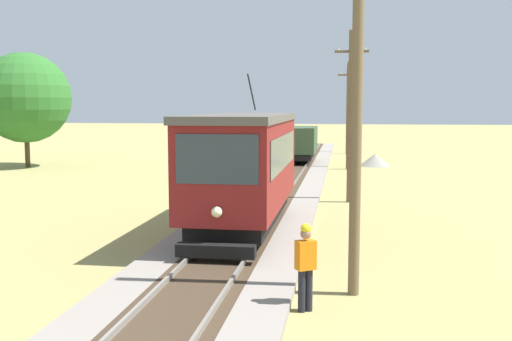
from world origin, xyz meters
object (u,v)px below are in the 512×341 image
utility_pole_mid (351,115)px  gravel_pile (375,160)px  red_tram (244,166)px  utility_pole_far (349,115)px  track_worker (306,263)px  tree_left_near (25,98)px  freight_car (298,143)px  utility_pole_distant (348,108)px  utility_pole_near_tram (357,100)px

utility_pole_mid → gravel_pile: bearing=83.3°
red_tram → utility_pole_far: (3.36, 20.04, 1.32)m
gravel_pile → track_worker: bearing=-95.5°
utility_pole_mid → tree_left_near: tree_left_near is taller
red_tram → freight_car: size_ratio=1.64×
red_tram → utility_pole_distant: (3.36, 32.54, 1.66)m
utility_pole_near_tram → utility_pole_mid: (0.00, 12.45, -0.54)m
red_tram → track_worker: size_ratio=4.79×
utility_pole_mid → gravel_pile: size_ratio=3.38×
red_tram → track_worker: 7.32m
red_tram → tree_left_near: 25.60m
utility_pole_near_tram → utility_pole_far: bearing=90.0°
utility_pole_distant → tree_left_near: tree_left_near is taller
utility_pole_mid → track_worker: (-0.97, -13.63, -2.69)m
utility_pole_distant → utility_pole_near_tram: bearing=-90.0°
freight_car → utility_pole_distant: size_ratio=0.69×
utility_pole_near_tram → utility_pole_distant: bearing=90.0°
red_tram → tree_left_near: bearing=134.0°
utility_pole_mid → track_worker: bearing=-94.1°
tree_left_near → red_tram: bearing=-46.0°
utility_pole_near_tram → tree_left_near: bearing=131.3°
utility_pole_distant → track_worker: (-0.97, -39.36, -2.87)m
utility_pole_far → tree_left_near: 21.16m
utility_pole_near_tram → utility_pole_mid: 12.46m
red_tram → gravel_pile: (5.20, 22.49, -1.78)m
gravel_pile → utility_pole_far: bearing=-126.8°
utility_pole_mid → utility_pole_far: bearing=90.0°
utility_pole_near_tram → tree_left_near: utility_pole_near_tram is taller
utility_pole_near_tram → utility_pole_far: size_ratio=1.20×
utility_pole_far → track_worker: size_ratio=3.83×
utility_pole_mid → utility_pole_distant: bearing=90.0°
utility_pole_mid → utility_pole_distant: utility_pole_distant is taller
utility_pole_near_tram → utility_pole_far: (0.00, 25.67, -0.70)m
freight_car → tree_left_near: bearing=-167.5°
utility_pole_near_tram → utility_pole_distant: utility_pole_near_tram is taller
utility_pole_mid → tree_left_near: size_ratio=0.95×
freight_car → gravel_pile: freight_car is taller
utility_pole_far → track_worker: 26.99m
utility_pole_far → gravel_pile: utility_pole_far is taller
freight_car → track_worker: bearing=-85.3°
utility_pole_distant → tree_left_near: size_ratio=0.99×
freight_car → utility_pole_distant: 11.04m
utility_pole_far → gravel_pile: bearing=53.2°
utility_pole_far → freight_car: bearing=146.3°
gravel_pile → freight_car: bearing=-177.7°
utility_pole_far → track_worker: bearing=-92.1°
red_tram → utility_pole_far: 20.36m
gravel_pile → red_tram: bearing=-103.0°
freight_car → utility_pole_near_tram: (3.36, -27.91, 2.66)m
red_tram → utility_pole_mid: (3.36, 6.81, 1.49)m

